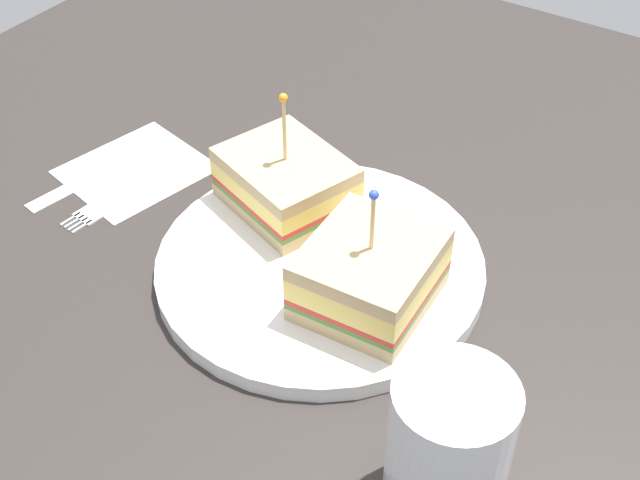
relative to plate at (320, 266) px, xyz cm
name	(u,v)px	position (x,y,z in cm)	size (l,w,h in cm)	color
ground_plane	(320,282)	(0.00, 0.00, -1.68)	(101.16, 101.16, 2.00)	#2D2826
plate	(320,266)	(0.00, 0.00, 0.00)	(24.98, 24.98, 1.36)	white
sandwich_half_front	(370,274)	(5.24, -1.59, 3.19)	(9.03, 9.96, 9.95)	tan
sandwich_half_back	(286,182)	(-5.94, 4.05, 2.99)	(11.91, 10.68, 10.48)	tan
drink_glass	(448,452)	(16.77, -12.28, 3.88)	(7.03, 7.03, 9.87)	beige
napkin	(135,170)	(-20.86, 1.98, -0.60)	(11.36, 10.22, 0.15)	beige
fork	(113,199)	(-19.46, -2.29, -0.50)	(2.60, 12.87, 0.35)	silver
knife	(89,178)	(-23.35, -1.25, -0.50)	(3.56, 13.64, 0.35)	silver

